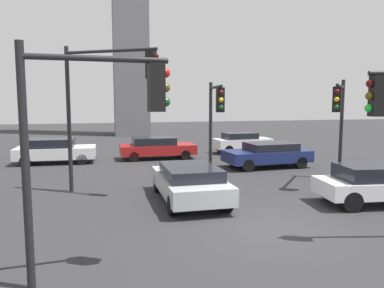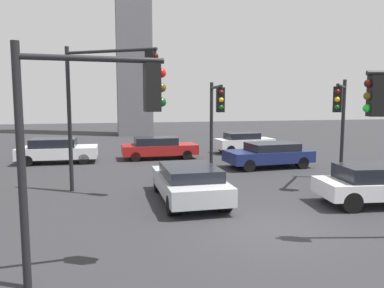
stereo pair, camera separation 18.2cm
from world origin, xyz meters
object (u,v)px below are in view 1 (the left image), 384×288
object	(u,v)px
car_3	(242,142)
car_4	(55,150)
car_1	(157,147)
car_6	(376,183)
car_2	(189,182)
traffic_light_1	(106,89)
car_0	(268,154)
traffic_light_2	(96,117)
traffic_light_3	(215,111)
traffic_light_0	(339,111)

from	to	relation	value
car_3	car_4	distance (m)	12.26
car_1	car_6	xyz separation A→B (m)	(6.09, -12.16, 0.04)
car_1	car_2	bearing A→B (deg)	-92.39
traffic_light_1	car_0	bearing A→B (deg)	58.03
traffic_light_2	car_1	distance (m)	16.28
traffic_light_1	traffic_light_2	xyz separation A→B (m)	(-0.31, -7.10, -0.74)
traffic_light_2	car_3	world-z (taller)	traffic_light_2
car_1	car_4	size ratio (longest dim) A/B	1.04
car_2	car_6	size ratio (longest dim) A/B	1.09
car_0	car_2	world-z (taller)	car_0
traffic_light_3	car_1	bearing A→B (deg)	-160.35
traffic_light_1	car_3	distance (m)	13.92
car_3	car_6	bearing A→B (deg)	-94.76
car_3	car_1	bearing A→B (deg)	-173.14
traffic_light_3	car_3	distance (m)	10.11
car_1	traffic_light_3	bearing A→B (deg)	-79.13
car_2	car_3	size ratio (longest dim) A/B	1.16
car_2	car_3	bearing A→B (deg)	-29.55
traffic_light_2	traffic_light_3	size ratio (longest dim) A/B	1.06
traffic_light_0	car_1	bearing A→B (deg)	-105.40
traffic_light_2	traffic_light_0	bearing A→B (deg)	27.80
car_3	car_0	bearing A→B (deg)	-101.06
traffic_light_2	car_6	world-z (taller)	traffic_light_2
traffic_light_3	car_0	xyz separation A→B (m)	(3.94, 3.05, -2.46)
traffic_light_3	traffic_light_2	bearing A→B (deg)	-23.31
car_2	traffic_light_0	bearing A→B (deg)	-81.42
traffic_light_0	car_2	size ratio (longest dim) A/B	0.97
traffic_light_3	car_1	world-z (taller)	traffic_light_3
car_1	car_3	bearing A→B (deg)	10.50
car_4	traffic_light_3	bearing A→B (deg)	-41.87
car_4	car_1	bearing A→B (deg)	4.12
traffic_light_0	car_3	distance (m)	10.68
traffic_light_2	car_6	bearing A→B (deg)	14.88
traffic_light_1	car_1	distance (m)	9.76
car_4	car_6	size ratio (longest dim) A/B	1.04
traffic_light_1	car_2	distance (m)	4.73
traffic_light_2	car_3	xyz separation A→B (m)	(9.58, 16.93, -2.63)
traffic_light_0	car_4	world-z (taller)	traffic_light_0
traffic_light_0	car_6	distance (m)	3.94
traffic_light_1	traffic_light_2	size ratio (longest dim) A/B	1.20
traffic_light_2	car_2	xyz separation A→B (m)	(3.18, 5.48, -2.65)
traffic_light_1	car_1	xyz separation A→B (m)	(3.13, 8.59, -3.41)
car_3	traffic_light_3	bearing A→B (deg)	-122.42
traffic_light_1	car_4	xyz separation A→B (m)	(-2.90, 8.31, -3.37)
traffic_light_1	car_6	xyz separation A→B (m)	(9.22, -3.57, -3.37)
car_0	car_2	bearing A→B (deg)	41.64
traffic_light_3	car_1	size ratio (longest dim) A/B	0.97
traffic_light_1	car_0	xyz separation A→B (m)	(8.63, 4.20, -3.39)
traffic_light_0	car_6	bearing A→B (deg)	30.12
traffic_light_3	car_6	xyz separation A→B (m)	(4.54, -4.73, -2.43)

